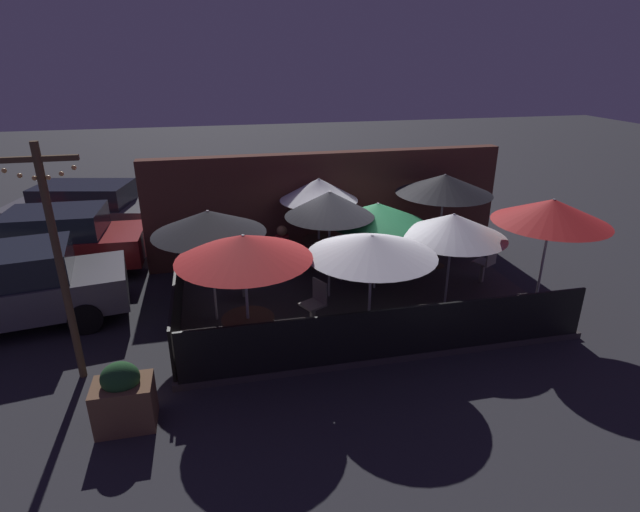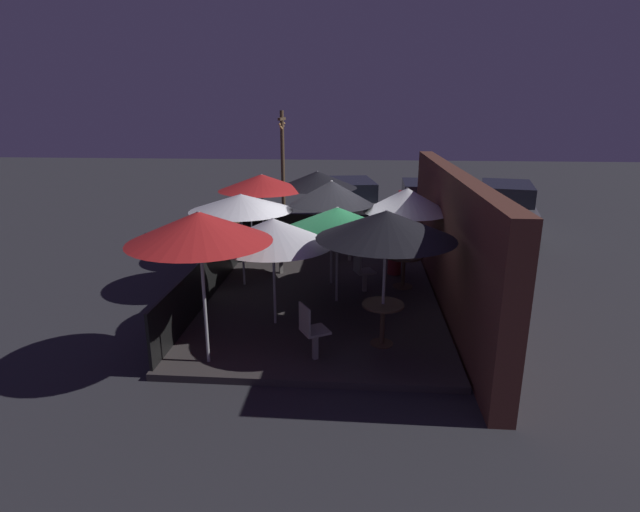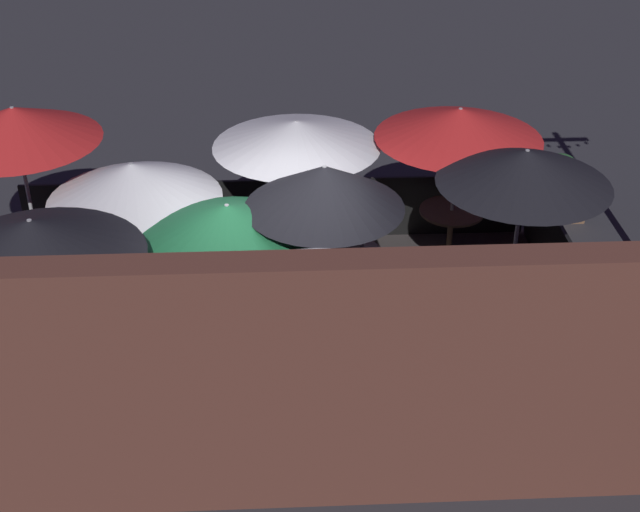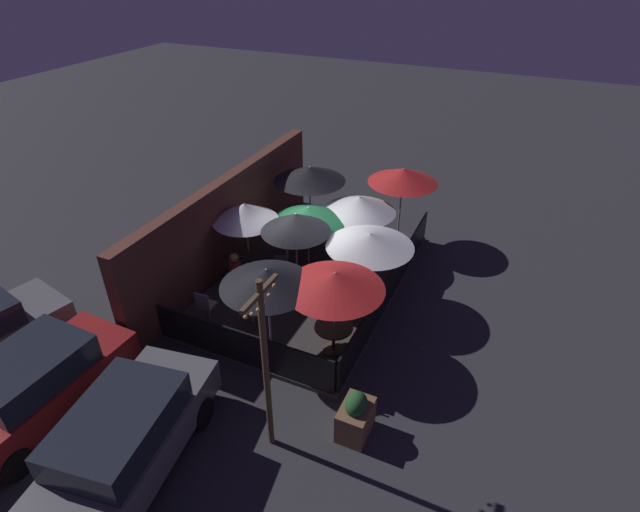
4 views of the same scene
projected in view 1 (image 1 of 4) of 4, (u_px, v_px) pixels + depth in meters
The scene contains 28 objects.
ground_plane at pixel (355, 301), 11.01m from camera, with size 60.00×60.00×0.00m, color #2D2D33.
patio_deck at pixel (355, 299), 10.99m from camera, with size 7.56×4.87×0.12m.
building_wall at pixel (328, 207), 12.89m from camera, with size 9.16×0.36×2.80m.
fence_front at pixel (395, 333), 8.62m from camera, with size 7.36×0.05×0.95m.
fence_side_left at pixel (178, 293), 10.03m from camera, with size 0.05×4.67×0.95m.
patio_umbrella_0 at pixel (244, 247), 8.10m from camera, with size 2.27×2.27×2.25m.
patio_umbrella_1 at pixel (319, 189), 11.74m from camera, with size 1.86×1.86×2.25m.
patio_umbrella_2 at pixel (444, 184), 11.74m from camera, with size 2.28×2.28×2.33m.
patio_umbrella_3 at pixel (552, 211), 9.35m from camera, with size 2.17×2.17×2.45m.
patio_umbrella_4 at pixel (209, 222), 9.25m from camera, with size 2.13×2.13×2.27m.
patio_umbrella_5 at pixel (453, 225), 9.95m from camera, with size 2.18×2.18×2.02m.
patio_umbrella_6 at pixel (330, 204), 10.19m from camera, with size 1.86×1.86×2.37m.
patio_umbrella_7 at pixel (378, 213), 10.70m from camera, with size 2.12×2.12×2.00m.
patio_umbrella_8 at pixel (372, 245), 8.53m from camera, with size 2.27×2.27×2.09m.
dining_table_0 at pixel (248, 325), 8.65m from camera, with size 0.91×0.91×0.73m.
dining_table_1 at pixel (319, 245), 12.27m from camera, with size 0.82×0.82×0.74m.
dining_table_2 at pixel (439, 244), 12.32m from camera, with size 0.71×0.71×0.74m.
patio_chair_0 at pixel (243, 275), 10.85m from camera, with size 0.41×0.41×0.90m.
patio_chair_1 at pixel (315, 302), 9.56m from camera, with size 0.54×0.54×0.96m.
patio_chair_2 at pixel (343, 261), 11.54m from camera, with size 0.52×0.52×0.92m.
patio_chair_3 at pixel (221, 259), 11.70m from camera, with size 0.42×0.42×0.91m.
patio_chair_4 at pixel (486, 262), 11.43m from camera, with size 0.54×0.54×0.95m.
patron_0 at pixel (282, 251), 11.97m from camera, with size 0.46×0.46×1.19m.
planter_box at pixel (124, 398), 7.18m from camera, with size 0.84×0.59×1.06m.
light_post at pixel (58, 256), 7.64m from camera, with size 1.10×0.12×3.94m.
parked_car_0 at pixel (7, 288), 9.69m from camera, with size 4.55×2.34×1.62m.
parked_car_1 at pixel (59, 241), 12.10m from camera, with size 4.02×1.90×1.62m.
parked_car_2 at pixel (87, 210), 14.48m from camera, with size 4.84×2.65×1.62m.
Camera 1 is at (-2.90, -9.41, 5.08)m, focal length 28.00 mm.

